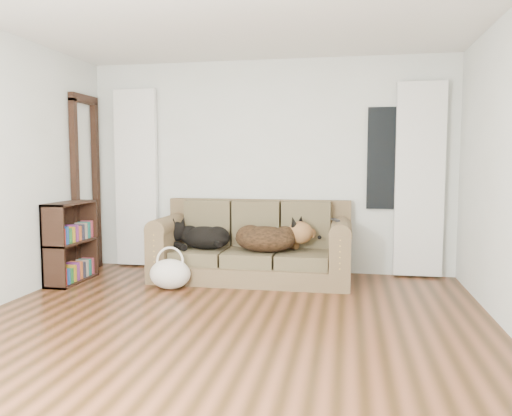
% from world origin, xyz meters
% --- Properties ---
extents(floor, '(5.00, 5.00, 0.00)m').
position_xyz_m(floor, '(0.00, 0.00, 0.00)').
color(floor, '#34200D').
rests_on(floor, ground).
extents(wall_back, '(4.50, 0.04, 2.60)m').
position_xyz_m(wall_back, '(0.00, 2.50, 1.30)').
color(wall_back, silver).
rests_on(wall_back, ground).
extents(curtain_left, '(0.55, 0.08, 2.25)m').
position_xyz_m(curtain_left, '(-1.70, 2.42, 1.15)').
color(curtain_left, white).
rests_on(curtain_left, ground).
extents(curtain_right, '(0.55, 0.08, 2.25)m').
position_xyz_m(curtain_right, '(1.80, 2.42, 1.15)').
color(curtain_right, white).
rests_on(curtain_right, ground).
extents(window_pane, '(0.50, 0.03, 1.20)m').
position_xyz_m(window_pane, '(1.45, 2.47, 1.40)').
color(window_pane, black).
rests_on(window_pane, wall_back).
extents(door_casing, '(0.07, 0.60, 2.10)m').
position_xyz_m(door_casing, '(-2.20, 2.05, 1.05)').
color(door_casing, black).
rests_on(door_casing, ground).
extents(sofa, '(2.24, 0.97, 0.92)m').
position_xyz_m(sofa, '(-0.10, 1.98, 0.45)').
color(sofa, brown).
rests_on(sofa, floor).
extents(dog_black_lab, '(0.76, 0.65, 0.27)m').
position_xyz_m(dog_black_lab, '(-0.69, 1.94, 0.48)').
color(dog_black_lab, black).
rests_on(dog_black_lab, sofa).
extents(dog_shepherd, '(0.81, 0.63, 0.32)m').
position_xyz_m(dog_shepherd, '(0.12, 1.88, 0.49)').
color(dog_shepherd, black).
rests_on(dog_shepherd, sofa).
extents(tv_remote, '(0.11, 0.19, 0.02)m').
position_xyz_m(tv_remote, '(0.85, 1.84, 0.73)').
color(tv_remote, black).
rests_on(tv_remote, sofa).
extents(tote_bag, '(0.54, 0.47, 0.32)m').
position_xyz_m(tote_bag, '(-0.88, 1.38, 0.16)').
color(tote_bag, beige).
rests_on(tote_bag, floor).
extents(bookshelf, '(0.30, 0.74, 0.91)m').
position_xyz_m(bookshelf, '(-2.09, 1.48, 0.50)').
color(bookshelf, black).
rests_on(bookshelf, floor).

